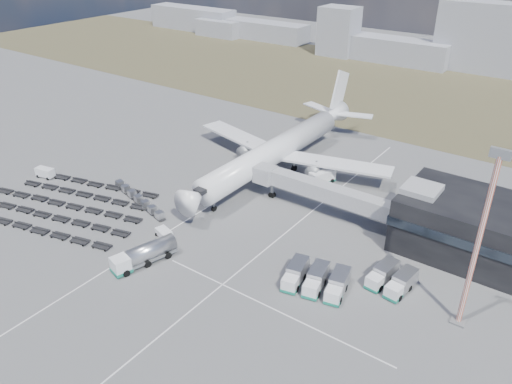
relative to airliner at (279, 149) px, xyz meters
The scene contains 16 objects.
ground 32.81m from the airliner, 90.00° to the right, with size 420.00×420.00×0.00m, color #565659.
grass_strip 77.80m from the airliner, 90.00° to the left, with size 420.00×90.00×0.01m, color #453C29.
lane_markings 31.41m from the airliner, 71.60° to the right, with size 47.12×110.00×0.01m.
terminal 48.51m from the airliner, ahead, with size 30.40×16.40×11.00m.
jet_bridge 19.89m from the airliner, 36.93° to the right, with size 30.30×3.80×7.05m.
airliner is the anchor object (origin of this frame).
skyline 119.21m from the airliner, 84.03° to the left, with size 309.43×25.61×25.39m.
fuel_tanker 43.78m from the airliner, 87.66° to the right, with size 5.68×11.66×3.65m.
pushback_tug 36.32m from the airliner, 92.01° to the right, with size 3.46×1.94×1.54m, color white.
utility_van 53.15m from the airliner, 139.86° to the right, with size 4.22×1.91×2.26m, color white.
catering_truck 12.21m from the airliner, ahead, with size 4.48×6.45×2.74m.
service_trucks_near 43.09m from the airliner, 48.72° to the right, with size 10.60×8.84×2.84m.
service_trucks_far 45.61m from the airliner, 33.63° to the right, with size 6.50×7.48×2.75m.
uld_row 33.60m from the airliner, 116.11° to the right, with size 19.11×6.29×1.50m.
baggage_dollies 47.61m from the airliner, 122.83° to the right, with size 38.38×28.67×0.82m.
floodlight_mast 56.46m from the airliner, 28.94° to the right, with size 2.52×2.09×27.09m.
Camera 1 is at (56.97, -55.78, 50.61)m, focal length 35.00 mm.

